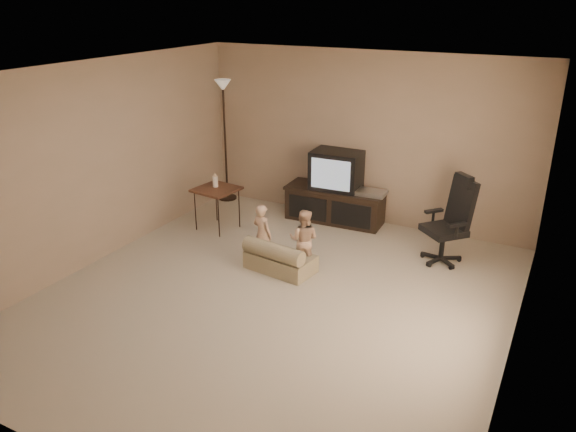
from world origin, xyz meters
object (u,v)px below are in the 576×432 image
at_px(tv_stand, 336,193).
at_px(toddler_right, 304,239).
at_px(floor_lamp, 224,114).
at_px(toddler_left, 262,234).
at_px(office_chair, 448,231).
at_px(child_sofa, 279,259).
at_px(side_table, 216,189).

distance_m(tv_stand, toddler_right, 1.67).
xyz_separation_m(floor_lamp, toddler_right, (2.26, -1.70, -1.04)).
bearing_deg(toddler_left, floor_lamp, -32.05).
relative_size(office_chair, child_sofa, 1.29).
relative_size(side_table, toddler_right, 1.07).
relative_size(child_sofa, toddler_right, 1.14).
height_order(floor_lamp, toddler_left, floor_lamp).
bearing_deg(office_chair, toddler_right, -104.19).
xyz_separation_m(tv_stand, side_table, (-1.41, -1.07, 0.15)).
relative_size(floor_lamp, toddler_left, 2.48).
xyz_separation_m(floor_lamp, toddler_left, (1.73, -1.81, -1.04)).
height_order(floor_lamp, child_sofa, floor_lamp).
bearing_deg(floor_lamp, toddler_left, -46.29).
bearing_deg(toddler_left, child_sofa, 173.33).
distance_m(child_sofa, toddler_left, 0.39).
bearing_deg(child_sofa, tv_stand, 98.79).
bearing_deg(toddler_right, side_table, -29.31).
height_order(side_table, floor_lamp, floor_lamp).
xyz_separation_m(side_table, floor_lamp, (-0.58, 1.13, 0.83)).
bearing_deg(child_sofa, side_table, 159.16).
height_order(tv_stand, toddler_right, tv_stand).
xyz_separation_m(side_table, toddler_right, (1.68, -0.57, -0.21)).
bearing_deg(toddler_right, floor_lamp, -47.56).
distance_m(side_table, floor_lamp, 1.52).
height_order(side_table, toddler_right, side_table).
height_order(child_sofa, toddler_right, toddler_right).
bearing_deg(toddler_left, side_table, -16.24).
relative_size(office_chair, floor_lamp, 0.58).
height_order(tv_stand, floor_lamp, floor_lamp).
relative_size(tv_stand, side_table, 1.83).
xyz_separation_m(office_chair, toddler_right, (-1.54, -1.03, -0.02)).
bearing_deg(tv_stand, toddler_left, -101.18).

